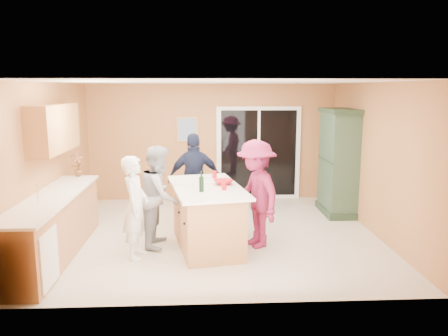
{
  "coord_description": "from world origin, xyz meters",
  "views": [
    {
      "loc": [
        -0.22,
        -7.26,
        2.5
      ],
      "look_at": [
        0.15,
        0.1,
        1.15
      ],
      "focal_mm": 35.0,
      "sensor_mm": 36.0,
      "label": 1
    }
  ],
  "objects_px": {
    "woman_grey": "(160,196)",
    "green_hutch": "(338,163)",
    "woman_navy": "(195,179)",
    "kitchen_island": "(207,218)",
    "woman_magenta": "(256,194)",
    "woman_white": "(136,207)"
  },
  "relations": [
    {
      "from": "woman_magenta",
      "to": "woman_navy",
      "type": "bearing_deg",
      "value": -164.73
    },
    {
      "from": "woman_white",
      "to": "kitchen_island",
      "type": "bearing_deg",
      "value": -65.69
    },
    {
      "from": "woman_grey",
      "to": "green_hutch",
      "type": "bearing_deg",
      "value": -58.87
    },
    {
      "from": "woman_magenta",
      "to": "woman_grey",
      "type": "bearing_deg",
      "value": -117.31
    },
    {
      "from": "woman_grey",
      "to": "kitchen_island",
      "type": "bearing_deg",
      "value": -94.49
    },
    {
      "from": "woman_grey",
      "to": "woman_navy",
      "type": "xyz_separation_m",
      "value": [
        0.54,
        1.14,
        0.04
      ]
    },
    {
      "from": "woman_white",
      "to": "woman_magenta",
      "type": "height_order",
      "value": "woman_magenta"
    },
    {
      "from": "woman_grey",
      "to": "woman_navy",
      "type": "height_order",
      "value": "woman_navy"
    },
    {
      "from": "woman_white",
      "to": "woman_grey",
      "type": "bearing_deg",
      "value": -26.65
    },
    {
      "from": "kitchen_island",
      "to": "woman_magenta",
      "type": "relative_size",
      "value": 1.19
    },
    {
      "from": "woman_grey",
      "to": "woman_navy",
      "type": "distance_m",
      "value": 1.26
    },
    {
      "from": "woman_navy",
      "to": "green_hutch",
      "type": "bearing_deg",
      "value": -176.22
    },
    {
      "from": "kitchen_island",
      "to": "woman_magenta",
      "type": "xyz_separation_m",
      "value": [
        0.78,
        0.0,
        0.39
      ]
    },
    {
      "from": "woman_navy",
      "to": "kitchen_island",
      "type": "bearing_deg",
      "value": 92.92
    },
    {
      "from": "green_hutch",
      "to": "woman_grey",
      "type": "xyz_separation_m",
      "value": [
        -3.4,
        -1.65,
        -0.22
      ]
    },
    {
      "from": "green_hutch",
      "to": "woman_magenta",
      "type": "height_order",
      "value": "green_hutch"
    },
    {
      "from": "kitchen_island",
      "to": "woman_grey",
      "type": "relative_size",
      "value": 1.26
    },
    {
      "from": "woman_navy",
      "to": "woman_magenta",
      "type": "bearing_deg",
      "value": 121.57
    },
    {
      "from": "woman_magenta",
      "to": "green_hutch",
      "type": "bearing_deg",
      "value": 110.91
    },
    {
      "from": "kitchen_island",
      "to": "green_hutch",
      "type": "bearing_deg",
      "value": 23.56
    },
    {
      "from": "green_hutch",
      "to": "woman_navy",
      "type": "height_order",
      "value": "green_hutch"
    },
    {
      "from": "woman_grey",
      "to": "woman_magenta",
      "type": "distance_m",
      "value": 1.53
    }
  ]
}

